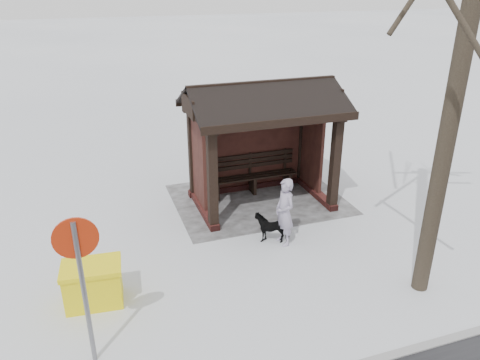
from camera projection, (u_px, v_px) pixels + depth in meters
name	position (u px, v px, depth m)	size (l,w,h in m)	color
ground	(261.00, 203.00, 11.82)	(120.00, 120.00, 0.00)	silver
kerb	(393.00, 356.00, 7.05)	(120.00, 0.15, 0.06)	gray
trampled_patch	(258.00, 199.00, 11.99)	(4.20, 3.20, 0.02)	#939399
bus_shelter	(260.00, 118.00, 11.09)	(3.60, 2.40, 3.09)	#3D1816
pedestrian	(285.00, 212.00, 9.75)	(0.54, 0.36, 1.48)	#9F96AF
dog	(272.00, 227.00, 10.05)	(0.34, 0.75, 0.64)	black
grit_bin	(93.00, 284.00, 8.07)	(1.06, 0.77, 0.77)	yellow
road_sign	(79.00, 262.00, 6.32)	(0.61, 0.09, 2.39)	slate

